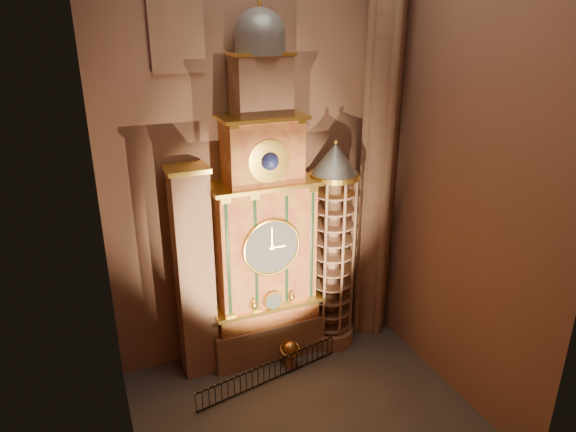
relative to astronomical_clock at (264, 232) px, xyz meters
name	(u,v)px	position (x,y,z in m)	size (l,w,h in m)	color
floor	(307,416)	(0.00, -4.96, -6.68)	(14.00, 14.00, 0.00)	#383330
wall_back	(254,136)	(0.00, 1.04, 4.32)	(22.00, 22.00, 0.00)	#8E634C
wall_left	(103,194)	(-7.00, -4.96, 4.32)	(22.00, 22.00, 0.00)	#8E634C
wall_right	(467,151)	(7.00, -4.96, 4.32)	(22.00, 22.00, 0.00)	#8E634C
astronomical_clock	(264,232)	(0.00, 0.00, 0.00)	(5.60, 2.41, 16.70)	#8C634C
portrait_tower	(194,274)	(-3.40, 0.02, -1.53)	(1.80, 1.60, 10.20)	#8C634C
stair_turret	(332,249)	(3.50, -0.26, -1.41)	(2.50, 2.50, 10.80)	#8C634C
gothic_pier	(381,130)	(6.10, 0.04, 4.32)	(2.04, 2.04, 22.00)	#8C634C
stained_glass_window	(175,5)	(-3.20, 0.95, 9.82)	(2.20, 0.14, 5.20)	navy
celestial_globe	(290,351)	(0.67, -1.54, -5.84)	(0.96, 0.91, 1.40)	#8C634C
iron_railing	(270,372)	(-0.68, -2.28, -6.12)	(7.36, 1.53, 1.02)	black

